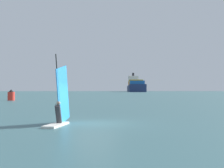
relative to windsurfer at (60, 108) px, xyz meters
name	(u,v)px	position (x,y,z in m)	size (l,w,h in m)	color
ground_plane	(95,124)	(1.87, 0.91, -1.00)	(4000.00, 4000.00, 0.00)	#386066
windsurfer	(60,108)	(0.00, 0.00, 0.00)	(0.75, 3.53, 4.14)	white
cargo_ship	(135,87)	(-41.87, 458.20, 7.74)	(50.20, 192.37, 36.43)	navy
distant_headland	(205,87)	(193.06, 1330.50, 19.18)	(990.37, 209.87, 40.35)	#4C564C
channel_buoy	(11,95)	(-24.36, 36.51, 0.01)	(1.39, 1.39, 2.24)	red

